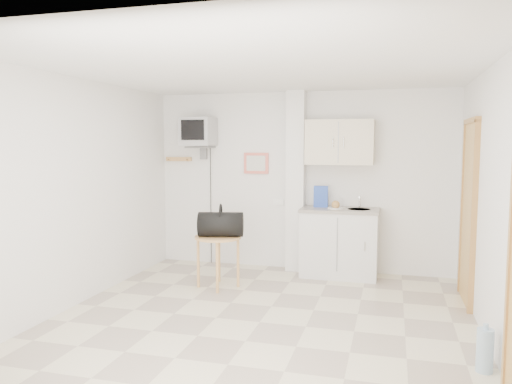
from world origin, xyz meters
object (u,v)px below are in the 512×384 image
(round_table, at_px, (218,243))
(duffel_bag, at_px, (221,224))
(water_bottle, at_px, (485,350))
(crt_television, at_px, (198,133))

(round_table, xyz_separation_m, duffel_bag, (0.04, -0.02, 0.25))
(duffel_bag, relative_size, water_bottle, 1.54)
(crt_television, relative_size, duffel_bag, 3.59)
(round_table, height_order, water_bottle, round_table)
(crt_television, height_order, round_table, crt_television)
(duffel_bag, xyz_separation_m, water_bottle, (2.75, -1.61, -0.62))
(duffel_bag, height_order, water_bottle, duffel_bag)
(duffel_bag, distance_m, water_bottle, 3.25)
(crt_television, distance_m, duffel_bag, 1.65)
(duffel_bag, bearing_deg, water_bottle, -43.58)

